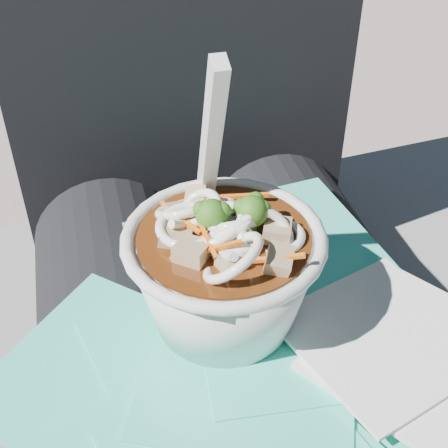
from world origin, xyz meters
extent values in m
cube|color=slate|center=(0.00, 0.15, 0.21)|extent=(1.04, 0.59, 0.42)
cylinder|color=black|center=(-0.09, 0.00, 0.50)|extent=(0.15, 0.48, 0.15)
cylinder|color=black|center=(0.09, 0.00, 0.50)|extent=(0.15, 0.48, 0.15)
cube|color=#2EC3A8|center=(0.06, -0.07, 0.57)|extent=(0.22, 0.23, 0.00)
cube|color=#2EC3A8|center=(-0.01, -0.07, 0.58)|extent=(0.17, 0.16, 0.00)
cube|color=#2EC3A8|center=(-0.01, -0.05, 0.58)|extent=(0.19, 0.21, 0.00)
cube|color=#2EC3A8|center=(-0.11, -0.02, 0.58)|extent=(0.21, 0.21, 0.00)
cube|color=#2EC3A8|center=(-0.03, -0.05, 0.58)|extent=(0.21, 0.23, 0.00)
cube|color=#2EC3A8|center=(0.03, 0.05, 0.58)|extent=(0.22, 0.23, 0.00)
cube|color=#2EC3A8|center=(0.00, 0.10, 0.58)|extent=(0.13, 0.10, 0.00)
cube|color=#2EC3A8|center=(-0.02, -0.06, 0.59)|extent=(0.18, 0.16, 0.00)
cube|color=#2EC3A8|center=(0.03, -0.02, 0.59)|extent=(0.16, 0.16, 0.00)
cube|color=white|center=(0.10, -0.07, 0.59)|extent=(0.18, 0.18, 0.00)
cube|color=white|center=(0.08, -0.05, 0.60)|extent=(0.15, 0.15, 0.00)
torus|color=silver|center=(-0.02, 0.00, 0.66)|extent=(0.14, 0.14, 0.01)
cylinder|color=#401C09|center=(-0.02, 0.00, 0.66)|extent=(0.12, 0.12, 0.01)
torus|color=white|center=(-0.03, 0.03, 0.67)|extent=(0.04, 0.04, 0.03)
torus|color=white|center=(-0.02, 0.00, 0.67)|extent=(0.05, 0.04, 0.03)
torus|color=white|center=(-0.03, 0.00, 0.67)|extent=(0.05, 0.06, 0.03)
torus|color=white|center=(-0.02, -0.01, 0.66)|extent=(0.05, 0.05, 0.03)
torus|color=white|center=(0.01, -0.01, 0.66)|extent=(0.05, 0.05, 0.02)
torus|color=white|center=(-0.04, 0.01, 0.67)|extent=(0.06, 0.06, 0.01)
torus|color=white|center=(-0.04, 0.03, 0.67)|extent=(0.05, 0.04, 0.03)
torus|color=white|center=(-0.02, 0.03, 0.67)|extent=(0.05, 0.05, 0.02)
torus|color=white|center=(-0.02, -0.03, 0.67)|extent=(0.04, 0.05, 0.04)
torus|color=white|center=(-0.02, 0.00, 0.67)|extent=(0.04, 0.04, 0.02)
torus|color=white|center=(0.00, -0.02, 0.67)|extent=(0.05, 0.04, 0.04)
torus|color=white|center=(-0.02, 0.00, 0.67)|extent=(0.04, 0.04, 0.03)
cylinder|color=white|center=(-0.02, 0.02, 0.67)|extent=(0.02, 0.02, 0.02)
cylinder|color=white|center=(-0.04, 0.01, 0.67)|extent=(0.03, 0.02, 0.02)
cylinder|color=white|center=(-0.03, -0.02, 0.67)|extent=(0.01, 0.03, 0.02)
cylinder|color=white|center=(-0.05, 0.01, 0.67)|extent=(0.02, 0.02, 0.02)
cylinder|color=#689A4A|center=(0.00, 0.00, 0.67)|extent=(0.01, 0.01, 0.01)
sphere|color=#215313|center=(0.00, 0.00, 0.68)|extent=(0.02, 0.02, 0.02)
sphere|color=#215313|center=(0.00, 0.00, 0.68)|extent=(0.01, 0.01, 0.01)
sphere|color=#215313|center=(-0.01, 0.00, 0.68)|extent=(0.01, 0.01, 0.01)
sphere|color=#215313|center=(0.00, 0.01, 0.69)|extent=(0.01, 0.01, 0.01)
sphere|color=#215313|center=(0.00, 0.01, 0.69)|extent=(0.01, 0.01, 0.01)
cylinder|color=#689A4A|center=(-0.03, 0.00, 0.67)|extent=(0.01, 0.01, 0.01)
sphere|color=#215313|center=(-0.03, 0.00, 0.68)|extent=(0.02, 0.02, 0.02)
sphere|color=#215313|center=(-0.02, 0.00, 0.69)|extent=(0.01, 0.01, 0.01)
sphere|color=#215313|center=(-0.04, 0.01, 0.69)|extent=(0.01, 0.01, 0.01)
sphere|color=#215313|center=(-0.03, 0.01, 0.68)|extent=(0.01, 0.01, 0.01)
sphere|color=#215313|center=(-0.03, 0.01, 0.68)|extent=(0.01, 0.01, 0.01)
cube|color=orange|center=(-0.04, 0.01, 0.67)|extent=(0.03, 0.02, 0.01)
cube|color=orange|center=(0.00, -0.04, 0.67)|extent=(0.04, 0.02, 0.01)
cube|color=orange|center=(-0.05, 0.02, 0.67)|extent=(0.02, 0.04, 0.01)
cube|color=orange|center=(-0.04, -0.02, 0.67)|extent=(0.05, 0.01, 0.02)
cube|color=orange|center=(-0.04, 0.03, 0.67)|extent=(0.04, 0.02, 0.02)
cube|color=orange|center=(-0.04, -0.01, 0.68)|extent=(0.01, 0.03, 0.01)
cube|color=orange|center=(0.00, 0.04, 0.67)|extent=(0.03, 0.01, 0.01)
cube|color=orange|center=(-0.04, -0.01, 0.67)|extent=(0.04, 0.01, 0.01)
cube|color=#927552|center=(0.01, -0.01, 0.67)|extent=(0.03, 0.03, 0.01)
cube|color=#927552|center=(0.00, 0.02, 0.67)|extent=(0.02, 0.02, 0.01)
cube|color=#927552|center=(-0.03, 0.04, 0.67)|extent=(0.02, 0.02, 0.01)
cube|color=#927552|center=(-0.04, 0.03, 0.67)|extent=(0.03, 0.03, 0.02)
cube|color=#927552|center=(-0.05, 0.01, 0.67)|extent=(0.03, 0.03, 0.02)
cube|color=#927552|center=(-0.05, -0.01, 0.67)|extent=(0.03, 0.03, 0.01)
cube|color=#927552|center=(-0.03, -0.03, 0.67)|extent=(0.02, 0.02, 0.01)
cube|color=#927552|center=(0.00, -0.04, 0.67)|extent=(0.02, 0.03, 0.02)
ellipsoid|color=white|center=(-0.02, -0.01, 0.67)|extent=(0.03, 0.04, 0.01)
cube|color=white|center=(-0.02, 0.04, 0.72)|extent=(0.01, 0.06, 0.13)
camera|label=1|loc=(-0.10, -0.30, 0.92)|focal=50.00mm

